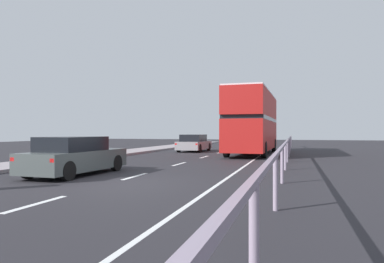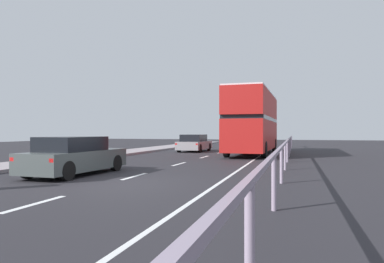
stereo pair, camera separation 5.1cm
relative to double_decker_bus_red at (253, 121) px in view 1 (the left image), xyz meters
The scene contains 6 objects.
ground_plane 15.62m from the double_decker_bus_red, 99.63° to the right, with size 75.81×120.00×0.10m, color #262429.
lane_paint_markings 6.68m from the double_decker_bus_red, 94.85° to the right, with size 3.34×46.00×0.01m.
bridge_side_railing 6.82m from the double_decker_bus_red, 68.62° to the right, with size 0.10×42.00×1.15m.
double_decker_bus_red is the anchor object (origin of this frame).
hatchback_car_near 14.71m from the double_decker_bus_red, 109.57° to the right, with size 1.88×4.44×1.39m.
sedan_car_ahead 5.53m from the double_decker_bus_red, 158.36° to the left, with size 1.89×4.29×1.35m.
Camera 1 is at (5.39, -9.60, 1.57)m, focal length 32.72 mm.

